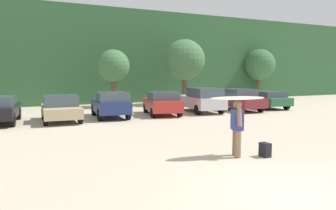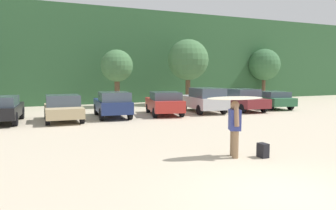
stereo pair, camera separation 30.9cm
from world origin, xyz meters
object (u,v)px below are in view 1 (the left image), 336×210
(person_adult, at_px, (237,125))
(parked_car_silver, at_px, (201,100))
(parked_car_tan, at_px, (61,108))
(parked_car_navy, at_px, (111,104))
(parked_car_maroon, at_px, (239,100))
(parked_car_forest_green, at_px, (267,99))
(surfboard_cream, at_px, (238,98))
(backpack_dropped, at_px, (265,150))
(parked_car_red, at_px, (162,103))

(person_adult, bearing_deg, parked_car_silver, -92.20)
(parked_car_tan, height_order, person_adult, person_adult)
(parked_car_navy, bearing_deg, person_adult, -168.29)
(parked_car_navy, height_order, parked_car_maroon, parked_car_navy)
(parked_car_maroon, distance_m, parked_car_forest_green, 2.92)
(parked_car_maroon, bearing_deg, parked_car_navy, 92.65)
(parked_car_navy, relative_size, surfboard_cream, 2.13)
(parked_car_tan, height_order, surfboard_cream, surfboard_cream)
(backpack_dropped, bearing_deg, parked_car_silver, 68.72)
(parked_car_red, height_order, parked_car_silver, parked_car_silver)
(parked_car_red, relative_size, surfboard_cream, 2.15)
(parked_car_maroon, bearing_deg, parked_car_silver, 89.89)
(parked_car_red, height_order, parked_car_maroon, parked_car_maroon)
(parked_car_tan, distance_m, parked_car_silver, 9.21)
(parked_car_red, distance_m, parked_car_maroon, 6.01)
(parked_car_maroon, height_order, parked_car_forest_green, parked_car_maroon)
(person_adult, relative_size, backpack_dropped, 3.97)
(parked_car_silver, bearing_deg, parked_car_tan, 97.99)
(parked_car_forest_green, bearing_deg, parked_car_maroon, 106.80)
(parked_car_tan, relative_size, surfboard_cream, 2.05)
(parked_car_tan, relative_size, person_adult, 2.24)
(parked_car_navy, bearing_deg, surfboard_cream, -168.26)
(parked_car_maroon, bearing_deg, backpack_dropped, 149.57)
(parked_car_tan, height_order, parked_car_maroon, parked_car_maroon)
(parked_car_red, distance_m, person_adult, 10.72)
(parked_car_silver, height_order, surfboard_cream, surfboard_cream)
(parked_car_forest_green, distance_m, surfboard_cream, 15.47)
(parked_car_silver, distance_m, surfboard_cream, 11.84)
(parked_car_forest_green, relative_size, person_adult, 2.48)
(parked_car_forest_green, bearing_deg, parked_car_navy, 100.80)
(parked_car_tan, xyz_separation_m, parked_car_maroon, (12.22, 0.13, 0.05))
(parked_car_maroon, height_order, surfboard_cream, surfboard_cream)
(parked_car_silver, relative_size, parked_car_maroon, 1.04)
(parked_car_maroon, height_order, person_adult, person_adult)
(backpack_dropped, bearing_deg, parked_car_tan, 114.46)
(parked_car_tan, distance_m, parked_car_forest_green, 15.12)
(parked_car_navy, height_order, parked_car_forest_green, parked_car_navy)
(person_adult, height_order, backpack_dropped, person_adult)
(parked_car_navy, height_order, parked_car_silver, parked_car_silver)
(parked_car_tan, height_order, parked_car_navy, parked_car_navy)
(surfboard_cream, relative_size, backpack_dropped, 4.33)
(parked_car_red, xyz_separation_m, backpack_dropped, (-1.32, -10.94, -0.55))
(parked_car_maroon, relative_size, surfboard_cream, 2.22)
(person_adult, bearing_deg, backpack_dropped, 174.92)
(parked_car_navy, distance_m, parked_car_maroon, 9.34)
(parked_car_red, xyz_separation_m, person_adult, (-2.10, -10.51, 0.23))
(person_adult, bearing_deg, parked_car_maroon, -104.43)
(parked_car_forest_green, bearing_deg, person_adult, 144.28)
(person_adult, distance_m, backpack_dropped, 1.19)
(parked_car_red, xyz_separation_m, parked_car_silver, (2.99, 0.13, 0.10))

